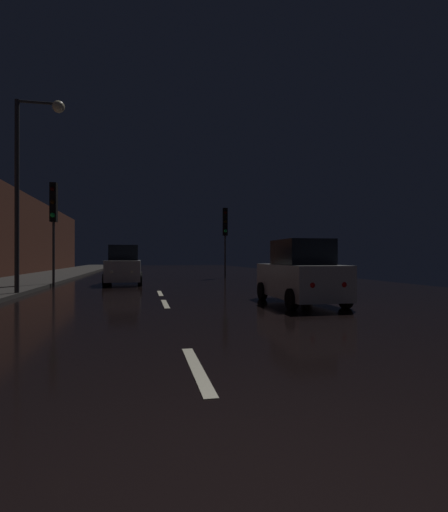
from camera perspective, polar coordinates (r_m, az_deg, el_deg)
ground at (r=26.56m, az=-10.28°, el=-3.27°), size 26.81×84.00×0.02m
sidewalk_left at (r=27.33m, az=-25.58°, el=-2.99°), size 4.40×84.00×0.15m
lane_centerline at (r=11.05m, az=-8.18°, el=-7.60°), size 0.16×12.87×0.01m
traffic_light_far_right at (r=27.10m, az=0.17°, el=4.20°), size 0.32×0.47×4.81m
traffic_light_far_left at (r=20.85m, az=-23.50°, el=6.04°), size 0.32×0.47×5.04m
streetlamp_overhead at (r=16.17m, az=-26.24°, el=11.72°), size 1.70×0.44×7.18m
car_approaching_headlights at (r=21.37m, az=-14.32°, el=-1.48°), size 1.89×4.08×2.06m
car_parked_right_near at (r=12.38m, az=11.02°, el=-2.64°), size 1.81×3.91×1.97m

